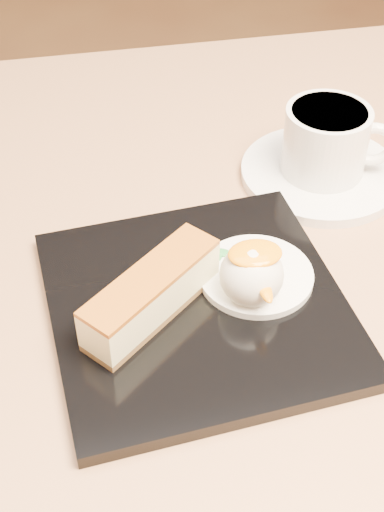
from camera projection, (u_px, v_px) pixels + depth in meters
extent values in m
cylinder|color=black|center=(162.00, 506.00, 0.83)|extent=(0.08, 0.08, 0.66)
cube|color=#905E34|center=(149.00, 298.00, 0.59)|extent=(0.80, 0.80, 0.04)
cube|color=black|center=(197.00, 306.00, 0.55)|extent=(0.24, 0.24, 0.01)
cube|color=brown|center=(153.00, 309.00, 0.53)|extent=(0.11, 0.10, 0.01)
cube|color=#FFF6A6|center=(152.00, 293.00, 0.52)|extent=(0.11, 0.10, 0.03)
cube|color=#86410E|center=(151.00, 276.00, 0.51)|extent=(0.11, 0.10, 0.00)
cylinder|color=white|center=(256.00, 275.00, 0.56)|extent=(0.09, 0.09, 0.01)
sphere|color=white|center=(252.00, 275.00, 0.53)|extent=(0.05, 0.05, 0.05)
ellipsoid|color=orange|center=(255.00, 254.00, 0.52)|extent=(0.04, 0.03, 0.01)
ellipsoid|color=green|center=(213.00, 259.00, 0.56)|extent=(0.02, 0.01, 0.00)
ellipsoid|color=green|center=(224.00, 253.00, 0.57)|extent=(0.02, 0.02, 0.00)
ellipsoid|color=green|center=(201.00, 254.00, 0.57)|extent=(0.01, 0.02, 0.00)
cylinder|color=white|center=(320.00, 173.00, 0.67)|extent=(0.15, 0.15, 0.01)
cylinder|color=white|center=(325.00, 141.00, 0.65)|extent=(0.08, 0.08, 0.06)
cylinder|color=black|center=(330.00, 113.00, 0.63)|extent=(0.07, 0.07, 0.00)
torus|color=white|center=(373.00, 144.00, 0.64)|extent=(0.05, 0.02, 0.04)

